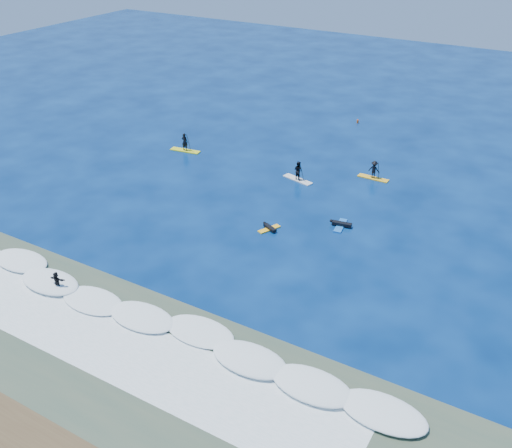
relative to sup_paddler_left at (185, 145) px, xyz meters
The scene contains 11 objects.
ground 19.30m from the sup_paddler_left, 46.06° to the right, with size 160.00×160.00×0.00m, color #031842.
shallow_water 30.94m from the sup_paddler_left, 64.36° to the right, with size 90.00×13.00×0.01m, color #364A39.
breaking_wave 27.39m from the sup_paddler_left, 60.74° to the right, with size 40.00×6.00×0.30m, color white.
whitewater 30.05m from the sup_paddler_left, 63.54° to the right, with size 34.00×5.00×0.02m, color silver.
sup_paddler_left is the anchor object (origin of this frame).
sup_paddler_center 13.67m from the sup_paddler_left, ahead, with size 3.27×1.56×2.22m.
sup_paddler_right 20.11m from the sup_paddler_left, 10.17° to the left, with size 3.01×0.81×2.10m.
prone_paddler_near 18.80m from the sup_paddler_left, 32.23° to the right, with size 1.51×2.01×0.41m.
prone_paddler_far 21.73m from the sup_paddler_left, 17.62° to the right, with size 1.86×2.40×0.49m.
wave_surfer 25.75m from the sup_paddler_left, 73.18° to the right, with size 1.94×0.86×1.36m.
marker_buoy 21.65m from the sup_paddler_left, 54.11° to the left, with size 0.24×0.24×0.57m.
Camera 1 is at (21.82, -31.32, 23.45)m, focal length 40.00 mm.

